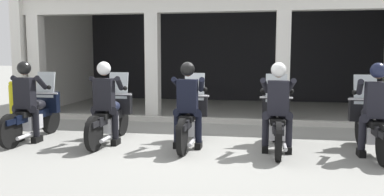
# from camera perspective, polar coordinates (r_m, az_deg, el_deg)

# --- Properties ---
(ground_plane) EXTENTS (80.00, 80.00, 0.00)m
(ground_plane) POSITION_cam_1_polar(r_m,az_deg,el_deg) (10.43, 2.73, -3.02)
(ground_plane) COLOR gray
(station_building) EXTENTS (11.24, 4.99, 3.39)m
(station_building) POSITION_cam_1_polar(r_m,az_deg,el_deg) (12.70, 4.87, 8.54)
(station_building) COLOR black
(station_building) RESTS_ON ground
(kerb_strip) EXTENTS (10.74, 0.24, 0.12)m
(kerb_strip) POSITION_cam_1_polar(r_m,az_deg,el_deg) (9.78, 3.13, -3.32)
(kerb_strip) COLOR #B7B5AD
(kerb_strip) RESTS_ON ground
(motorcycle_far_left) EXTENTS (0.62, 2.04, 1.35)m
(motorcycle_far_left) POSITION_cam_1_polar(r_m,az_deg,el_deg) (8.50, -22.02, -2.27)
(motorcycle_far_left) COLOR black
(motorcycle_far_left) RESTS_ON ground
(police_officer_far_left) EXTENTS (0.63, 0.61, 1.58)m
(police_officer_far_left) POSITION_cam_1_polar(r_m,az_deg,el_deg) (8.21, -23.20, 0.46)
(police_officer_far_left) COLOR black
(police_officer_far_left) RESTS_ON ground
(motorcycle_left) EXTENTS (0.62, 2.04, 1.35)m
(motorcycle_left) POSITION_cam_1_polar(r_m,az_deg,el_deg) (7.84, -11.79, -2.64)
(motorcycle_left) COLOR black
(motorcycle_left) RESTS_ON ground
(police_officer_left) EXTENTS (0.63, 0.61, 1.58)m
(police_officer_left) POSITION_cam_1_polar(r_m,az_deg,el_deg) (7.52, -12.67, 0.32)
(police_officer_left) COLOR black
(police_officer_left) RESTS_ON ground
(motorcycle_center) EXTENTS (0.62, 2.04, 1.35)m
(motorcycle_center) POSITION_cam_1_polar(r_m,az_deg,el_deg) (7.40, -0.20, -3.05)
(motorcycle_center) COLOR black
(motorcycle_center) RESTS_ON ground
(police_officer_center) EXTENTS (0.63, 0.61, 1.58)m
(police_officer_center) POSITION_cam_1_polar(r_m,az_deg,el_deg) (7.06, -0.62, 0.08)
(police_officer_center) COLOR black
(police_officer_center) RESTS_ON ground
(motorcycle_right) EXTENTS (0.62, 2.04, 1.35)m
(motorcycle_right) POSITION_cam_1_polar(r_m,az_deg,el_deg) (7.24, 12.30, -3.41)
(motorcycle_right) COLOR black
(motorcycle_right) RESTS_ON ground
(police_officer_right) EXTENTS (0.63, 0.61, 1.58)m
(police_officer_right) POSITION_cam_1_polar(r_m,az_deg,el_deg) (6.90, 12.47, -0.23)
(police_officer_right) COLOR black
(police_officer_right) RESTS_ON ground
(motorcycle_far_right) EXTENTS (0.62, 2.04, 1.35)m
(motorcycle_far_right) POSITION_cam_1_polar(r_m,az_deg,el_deg) (7.46, 24.69, -3.57)
(motorcycle_far_right) COLOR black
(motorcycle_far_right) RESTS_ON ground
(police_officer_far_right) EXTENTS (0.63, 0.61, 1.58)m
(police_officer_far_right) POSITION_cam_1_polar(r_m,az_deg,el_deg) (7.13, 25.42, -0.49)
(police_officer_far_right) COLOR black
(police_officer_far_right) RESTS_ON ground
(bollard_kerbside) EXTENTS (0.14, 0.14, 1.01)m
(bollard_kerbside) POSITION_cam_1_polar(r_m,az_deg,el_deg) (11.37, -24.91, -0.29)
(bollard_kerbside) COLOR yellow
(bollard_kerbside) RESTS_ON ground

